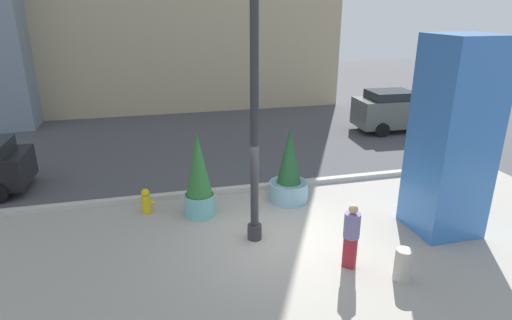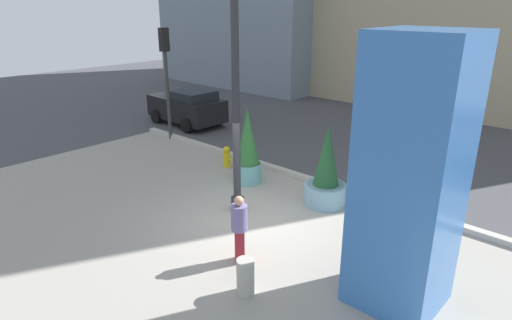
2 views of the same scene
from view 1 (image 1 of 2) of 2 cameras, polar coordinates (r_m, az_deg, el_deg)
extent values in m
plane|color=#47474C|center=(14.59, -1.22, -2.65)|extent=(60.00, 60.00, 0.00)
cube|color=#9E998E|center=(9.55, 7.21, -16.15)|extent=(18.00, 10.00, 0.02)
cube|color=#B7B2A8|center=(13.78, -0.40, -3.70)|extent=(18.00, 0.24, 0.16)
cylinder|color=#2D2D33|center=(10.97, -0.19, -9.57)|extent=(0.36, 0.36, 0.40)
cylinder|color=#2D2D33|center=(9.88, -0.21, 4.96)|extent=(0.20, 0.20, 6.10)
cube|color=#3870BC|center=(11.65, 24.79, 2.62)|extent=(1.57, 1.57, 5.00)
cylinder|color=#6BB2B2|center=(12.19, -7.49, -5.93)|extent=(0.86, 0.86, 0.64)
cylinder|color=#382819|center=(12.06, -7.56, -4.63)|extent=(0.79, 0.79, 0.04)
cone|color=#2D6B33|center=(11.71, -7.76, -0.54)|extent=(0.73, 0.73, 1.80)
cylinder|color=#7AA8B7|center=(12.98, 4.37, -4.21)|extent=(1.17, 1.17, 0.61)
cylinder|color=#382819|center=(12.86, 4.41, -3.05)|extent=(1.08, 1.08, 0.04)
cone|color=#1E4C28|center=(12.55, 4.51, 0.69)|extent=(0.72, 0.72, 1.74)
cylinder|color=gold|center=(12.61, -14.45, -5.74)|extent=(0.26, 0.26, 0.55)
sphere|color=gold|center=(12.47, -14.59, -4.27)|extent=(0.24, 0.24, 0.24)
cylinder|color=gold|center=(12.60, -13.68, -5.56)|extent=(0.12, 0.10, 0.10)
cylinder|color=#B2ADA3|center=(9.91, 19.01, -13.14)|extent=(0.36, 0.36, 0.75)
cube|color=#565B56|center=(21.36, 18.81, 6.16)|extent=(4.40, 1.99, 1.26)
cube|color=#1E2328|center=(20.88, 17.50, 8.31)|extent=(2.02, 1.66, 0.38)
cylinder|color=black|center=(22.91, 20.50, 5.33)|extent=(0.65, 0.25, 0.64)
cylinder|color=black|center=(21.47, 22.91, 4.10)|extent=(0.65, 0.25, 0.64)
cylinder|color=black|center=(21.64, 14.40, 5.17)|extent=(0.65, 0.25, 0.64)
cylinder|color=black|center=(20.11, 16.53, 3.86)|extent=(0.65, 0.25, 0.64)
cylinder|color=black|center=(16.57, -29.47, -1.35)|extent=(0.65, 0.24, 0.64)
cube|color=maroon|center=(10.03, 12.42, -11.93)|extent=(0.34, 0.34, 0.77)
cylinder|color=slate|center=(9.69, 12.72, -8.52)|extent=(0.51, 0.51, 0.58)
sphere|color=tan|center=(9.51, 12.90, -6.42)|extent=(0.21, 0.21, 0.21)
camera|label=2|loc=(10.05, 67.28, 6.63)|focal=30.48mm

